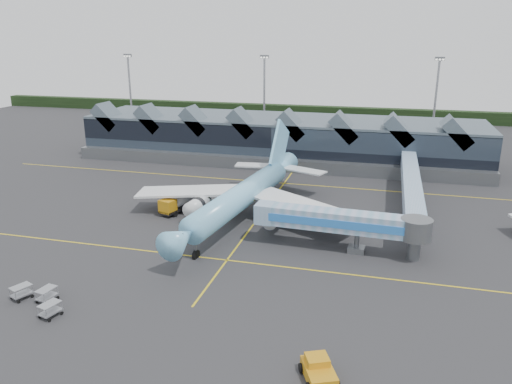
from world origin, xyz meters
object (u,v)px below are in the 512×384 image
(pushback_tug, at_px, (319,371))
(jet_bridge, at_px, (351,223))
(main_airliner, at_px, (245,194))
(fuel_truck, at_px, (182,200))

(pushback_tug, bearing_deg, jet_bridge, 65.12)
(jet_bridge, height_order, pushback_tug, jet_bridge)
(main_airliner, height_order, jet_bridge, main_airliner)
(main_airliner, distance_m, pushback_tug, 39.35)
(jet_bridge, relative_size, pushback_tug, 4.98)
(fuel_truck, relative_size, pushback_tug, 1.96)
(jet_bridge, height_order, fuel_truck, jet_bridge)
(pushback_tug, bearing_deg, main_airliner, 90.88)
(jet_bridge, bearing_deg, main_airliner, 156.18)
(main_airliner, xyz_separation_m, pushback_tug, (16.68, -35.49, -3.21))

